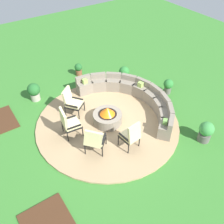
# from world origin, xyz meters

# --- Properties ---
(ground_plane) EXTENTS (24.00, 24.00, 0.00)m
(ground_plane) POSITION_xyz_m (0.00, 0.00, 0.00)
(ground_plane) COLOR #387A2D
(patio_circle) EXTENTS (5.26, 5.26, 0.06)m
(patio_circle) POSITION_xyz_m (0.00, 0.00, 0.03)
(patio_circle) COLOR tan
(patio_circle) RESTS_ON ground_plane
(fire_pit) EXTENTS (1.06, 1.06, 0.68)m
(fire_pit) POSITION_xyz_m (0.00, 0.00, 0.32)
(fire_pit) COLOR gray
(fire_pit) RESTS_ON patio_circle
(curved_stone_bench) EXTENTS (4.37, 2.44, 0.73)m
(curved_stone_bench) POSITION_xyz_m (-0.43, 1.50, 0.36)
(curved_stone_bench) COLOR gray
(curved_stone_bench) RESTS_ON patio_circle
(lounge_chair_front_left) EXTENTS (0.80, 0.81, 1.09)m
(lounge_chair_front_left) POSITION_xyz_m (-1.20, -0.81, 0.61)
(lounge_chair_front_left) COLOR black
(lounge_chair_front_left) RESTS_ON patio_circle
(lounge_chair_front_right) EXTENTS (0.65, 0.65, 1.17)m
(lounge_chair_front_right) POSITION_xyz_m (-0.20, -1.43, 0.64)
(lounge_chair_front_right) COLOR black
(lounge_chair_front_right) RESTS_ON patio_circle
(lounge_chair_back_left) EXTENTS (0.84, 0.87, 1.04)m
(lounge_chair_back_left) POSITION_xyz_m (0.93, -1.09, 0.60)
(lounge_chair_back_left) COLOR black
(lounge_chair_back_left) RESTS_ON patio_circle
(lounge_chair_back_right) EXTENTS (0.62, 0.57, 1.08)m
(lounge_chair_back_right) POSITION_xyz_m (1.44, -0.03, 0.62)
(lounge_chair_back_right) COLOR black
(lounge_chair_back_right) RESTS_ON patio_circle
(potted_plant_0) EXTENTS (0.41, 0.41, 0.67)m
(potted_plant_0) POSITION_xyz_m (-0.15, 3.16, 0.38)
(potted_plant_0) COLOR #605B56
(potted_plant_0) RESTS_ON ground_plane
(potted_plant_1) EXTENTS (0.46, 0.46, 0.66)m
(potted_plant_1) POSITION_xyz_m (-2.04, 2.24, 0.36)
(potted_plant_1) COLOR #A89E8E
(potted_plant_1) RESTS_ON ground_plane
(potted_plant_2) EXTENTS (0.50, 0.50, 0.78)m
(potted_plant_2) POSITION_xyz_m (2.57, 2.28, 0.42)
(potted_plant_2) COLOR #605B56
(potted_plant_2) RESTS_ON ground_plane
(potted_plant_3) EXTENTS (0.51, 0.51, 0.77)m
(potted_plant_3) POSITION_xyz_m (-2.87, -1.68, 0.43)
(potted_plant_3) COLOR #A89E8E
(potted_plant_3) RESTS_ON ground_plane
(potted_plant_4) EXTENTS (0.35, 0.35, 0.59)m
(potted_plant_4) POSITION_xyz_m (-3.55, 0.71, 0.32)
(potted_plant_4) COLOR brown
(potted_plant_4) RESTS_ON ground_plane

